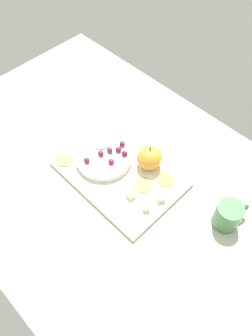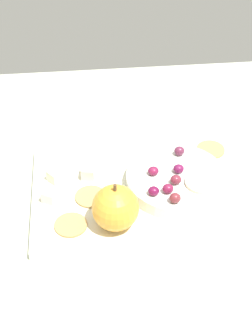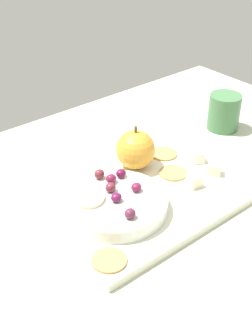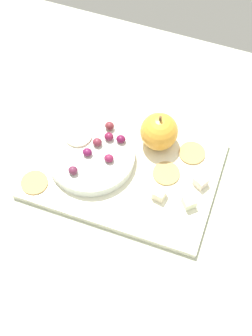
{
  "view_description": "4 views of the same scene",
  "coord_description": "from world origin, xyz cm",
  "px_view_note": "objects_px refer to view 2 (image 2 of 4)",
  "views": [
    {
      "loc": [
        -45.24,
        36.03,
        86.39
      ],
      "look_at": [
        -5.6,
        -3.33,
        7.53
      ],
      "focal_mm": 35.21,
      "sensor_mm": 36.0,
      "label": 1
    },
    {
      "loc": [
        -12.27,
        -64.21,
        63.93
      ],
      "look_at": [
        -5.82,
        -1.32,
        8.94
      ],
      "focal_mm": 52.61,
      "sensor_mm": 36.0,
      "label": 2
    },
    {
      "loc": [
        40.59,
        46.09,
        53.35
      ],
      "look_at": [
        -1.8,
        -5.14,
        9.89
      ],
      "focal_mm": 49.17,
      "sensor_mm": 36.0,
      "label": 3
    },
    {
      "loc": [
        -20.56,
        43.29,
        88.39
      ],
      "look_at": [
        -4.86,
        -0.85,
        7.73
      ],
      "focal_mm": 52.44,
      "sensor_mm": 36.0,
      "label": 4
    }
  ],
  "objects_px": {
    "apple_whole": "(115,208)",
    "grape_2": "(153,171)",
    "cheese_cube_0": "(88,173)",
    "grape_6": "(168,189)",
    "cheese_cube_1": "(55,176)",
    "platter": "(137,191)",
    "cheese_cube_2": "(50,196)",
    "cracker_2": "(211,150)",
    "grape_0": "(179,151)",
    "serving_dish": "(176,180)",
    "cracker_0": "(90,197)",
    "grape_3": "(175,198)",
    "grape_4": "(154,191)",
    "cracker_1": "(71,225)",
    "grape_1": "(176,180)",
    "apple_slice_0": "(201,183)",
    "grape_5": "(179,169)"
  },
  "relations": [
    {
      "from": "apple_whole",
      "to": "grape_2",
      "type": "height_order",
      "value": "apple_whole"
    },
    {
      "from": "cheese_cube_0",
      "to": "grape_6",
      "type": "xyz_separation_m",
      "value": [
        0.13,
        -0.08,
        0.02
      ]
    },
    {
      "from": "cheese_cube_1",
      "to": "platter",
      "type": "bearing_deg",
      "value": -13.94
    },
    {
      "from": "cheese_cube_1",
      "to": "cheese_cube_2",
      "type": "bearing_deg",
      "value": -99.82
    },
    {
      "from": "cracker_2",
      "to": "cheese_cube_1",
      "type": "bearing_deg",
      "value": -169.31
    },
    {
      "from": "cheese_cube_2",
      "to": "grape_0",
      "type": "distance_m",
      "value": 0.24
    },
    {
      "from": "grape_0",
      "to": "grape_2",
      "type": "relative_size",
      "value": 1.0
    },
    {
      "from": "serving_dish",
      "to": "cracker_0",
      "type": "relative_size",
      "value": 3.28
    },
    {
      "from": "cheese_cube_0",
      "to": "cracker_0",
      "type": "xyz_separation_m",
      "value": [
        0.0,
        -0.05,
        -0.01
      ]
    },
    {
      "from": "serving_dish",
      "to": "cracker_2",
      "type": "bearing_deg",
      "value": 46.69
    },
    {
      "from": "cracker_2",
      "to": "serving_dish",
      "type": "bearing_deg",
      "value": -133.31
    },
    {
      "from": "cheese_cube_0",
      "to": "cheese_cube_1",
      "type": "xyz_separation_m",
      "value": [
        -0.06,
        -0.0,
        0.0
      ]
    },
    {
      "from": "cheese_cube_2",
      "to": "grape_3",
      "type": "distance_m",
      "value": 0.21
    },
    {
      "from": "serving_dish",
      "to": "grape_6",
      "type": "bearing_deg",
      "value": -118.49
    },
    {
      "from": "grape_3",
      "to": "grape_4",
      "type": "distance_m",
      "value": 0.04
    },
    {
      "from": "grape_2",
      "to": "cracker_1",
      "type": "bearing_deg",
      "value": -150.04
    },
    {
      "from": "cheese_cube_0",
      "to": "cracker_1",
      "type": "distance_m",
      "value": 0.12
    },
    {
      "from": "cracker_1",
      "to": "grape_1",
      "type": "bearing_deg",
      "value": 17.63
    },
    {
      "from": "cracker_2",
      "to": "grape_2",
      "type": "xyz_separation_m",
      "value": [
        -0.12,
        -0.08,
        0.03
      ]
    },
    {
      "from": "apple_slice_0",
      "to": "cracker_0",
      "type": "bearing_deg",
      "value": 176.84
    },
    {
      "from": "serving_dish",
      "to": "grape_4",
      "type": "relative_size",
      "value": 9.26
    },
    {
      "from": "apple_whole",
      "to": "grape_2",
      "type": "xyz_separation_m",
      "value": [
        0.07,
        0.09,
        -0.01
      ]
    },
    {
      "from": "platter",
      "to": "grape_3",
      "type": "xyz_separation_m",
      "value": [
        0.05,
        -0.06,
        0.04
      ]
    },
    {
      "from": "cheese_cube_1",
      "to": "cheese_cube_2",
      "type": "xyz_separation_m",
      "value": [
        -0.01,
        -0.05,
        0.0
      ]
    },
    {
      "from": "platter",
      "to": "cracker_2",
      "type": "height_order",
      "value": "cracker_2"
    },
    {
      "from": "grape_1",
      "to": "grape_2",
      "type": "xyz_separation_m",
      "value": [
        -0.03,
        0.03,
        -0.0
      ]
    },
    {
      "from": "cracker_0",
      "to": "grape_3",
      "type": "height_order",
      "value": "grape_3"
    },
    {
      "from": "apple_whole",
      "to": "grape_3",
      "type": "bearing_deg",
      "value": 9.75
    },
    {
      "from": "cheese_cube_0",
      "to": "apple_slice_0",
      "type": "relative_size",
      "value": 0.4
    },
    {
      "from": "grape_1",
      "to": "grape_6",
      "type": "relative_size",
      "value": 1.0
    },
    {
      "from": "platter",
      "to": "cheese_cube_1",
      "type": "distance_m",
      "value": 0.15
    },
    {
      "from": "grape_4",
      "to": "grape_6",
      "type": "height_order",
      "value": "same"
    },
    {
      "from": "grape_4",
      "to": "cracker_1",
      "type": "bearing_deg",
      "value": -166.09
    },
    {
      "from": "cheese_cube_0",
      "to": "grape_5",
      "type": "distance_m",
      "value": 0.16
    },
    {
      "from": "cheese_cube_0",
      "to": "grape_1",
      "type": "bearing_deg",
      "value": -21.25
    },
    {
      "from": "cracker_0",
      "to": "grape_4",
      "type": "relative_size",
      "value": 2.83
    },
    {
      "from": "cheese_cube_1",
      "to": "grape_5",
      "type": "distance_m",
      "value": 0.22
    },
    {
      "from": "grape_5",
      "to": "apple_slice_0",
      "type": "xyz_separation_m",
      "value": [
        0.03,
        -0.03,
        -0.0
      ]
    },
    {
      "from": "platter",
      "to": "cracker_0",
      "type": "relative_size",
      "value": 6.86
    },
    {
      "from": "grape_2",
      "to": "platter",
      "type": "bearing_deg",
      "value": -165.34
    },
    {
      "from": "grape_4",
      "to": "apple_whole",
      "type": "bearing_deg",
      "value": -150.15
    },
    {
      "from": "apple_whole",
      "to": "cheese_cube_0",
      "type": "distance_m",
      "value": 0.13
    },
    {
      "from": "apple_whole",
      "to": "grape_1",
      "type": "bearing_deg",
      "value": 29.54
    },
    {
      "from": "cheese_cube_2",
      "to": "cracker_2",
      "type": "bearing_deg",
      "value": 19.24
    },
    {
      "from": "cracker_2",
      "to": "grape_5",
      "type": "height_order",
      "value": "grape_5"
    },
    {
      "from": "cracker_2",
      "to": "apple_slice_0",
      "type": "xyz_separation_m",
      "value": [
        -0.05,
        -0.12,
        0.02
      ]
    },
    {
      "from": "grape_0",
      "to": "grape_2",
      "type": "distance_m",
      "value": 0.07
    },
    {
      "from": "cheese_cube_0",
      "to": "grape_4",
      "type": "bearing_deg",
      "value": -37.11
    },
    {
      "from": "grape_3",
      "to": "grape_5",
      "type": "distance_m",
      "value": 0.07
    },
    {
      "from": "cracker_1",
      "to": "grape_1",
      "type": "height_order",
      "value": "grape_1"
    }
  ]
}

